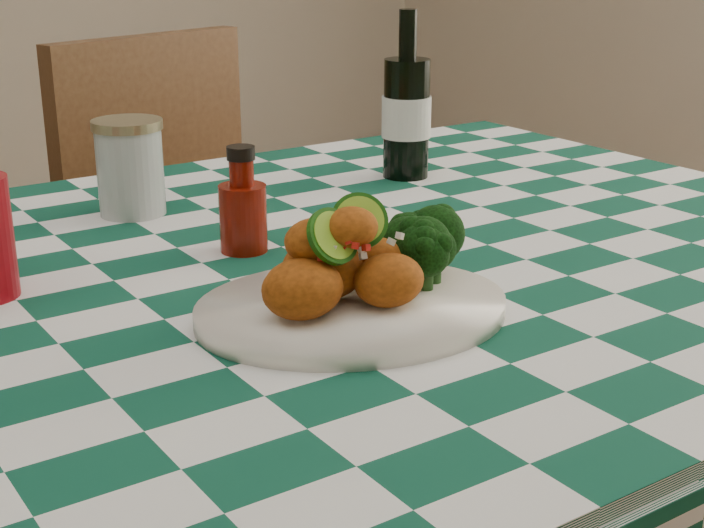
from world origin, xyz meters
TOP-DOWN VIEW (x-y plane):
  - plate at (0.05, -0.16)m, footprint 0.36×0.31m
  - fried_chicken_pile at (0.04, -0.16)m, footprint 0.15×0.11m
  - broccoli_side at (0.14, -0.15)m, footprint 0.09×0.09m
  - ketchup_bottle at (0.06, 0.08)m, footprint 0.06×0.06m
  - mason_jar at (0.01, 0.29)m, footprint 0.11×0.11m
  - beer_bottle at (0.43, 0.25)m, footprint 0.09×0.09m
  - wooden_chair_right at (0.34, 0.68)m, footprint 0.54×0.55m

SIDE VIEW (x-z plane):
  - wooden_chair_right at x=0.34m, z-range 0.00..0.95m
  - plate at x=0.05m, z-range 0.79..0.80m
  - broccoli_side at x=0.14m, z-range 0.80..0.87m
  - ketchup_bottle at x=0.06m, z-range 0.79..0.91m
  - mason_jar at x=0.01m, z-range 0.79..0.91m
  - fried_chicken_pile at x=0.04m, z-range 0.80..0.90m
  - beer_bottle at x=0.43m, z-range 0.79..1.03m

